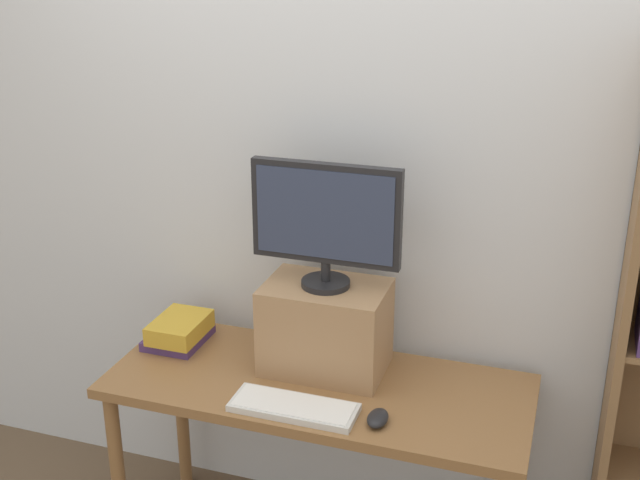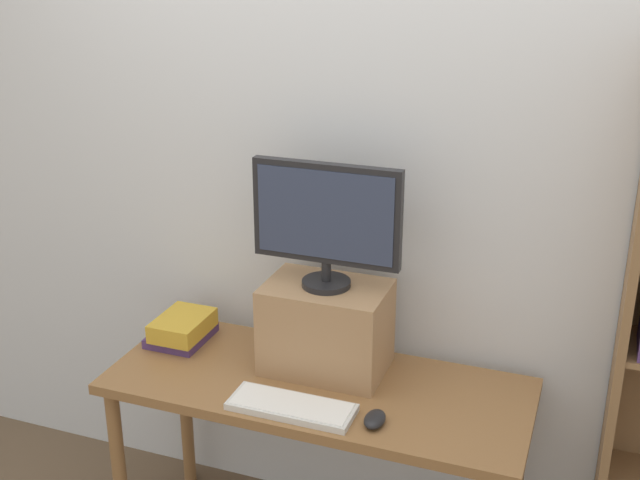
# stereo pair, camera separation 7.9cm
# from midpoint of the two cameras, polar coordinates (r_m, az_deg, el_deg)

# --- Properties ---
(back_wall) EXTENTS (7.00, 0.08, 2.60)m
(back_wall) POSITION_cam_midpoint_polar(r_m,az_deg,el_deg) (2.84, 3.28, 3.45)
(back_wall) COLOR silver
(back_wall) RESTS_ON ground_plane
(desk) EXTENTS (1.42, 0.57, 0.74)m
(desk) POSITION_cam_midpoint_polar(r_m,az_deg,el_deg) (2.78, 0.65, -11.64)
(desk) COLOR olive
(desk) RESTS_ON ground_plane
(riser_box) EXTENTS (0.41, 0.28, 0.31)m
(riser_box) POSITION_cam_midpoint_polar(r_m,az_deg,el_deg) (2.75, 1.27, -6.24)
(riser_box) COLOR #A87F56
(riser_box) RESTS_ON desk
(computer_monitor) EXTENTS (0.50, 0.16, 0.42)m
(computer_monitor) POSITION_cam_midpoint_polar(r_m,az_deg,el_deg) (2.59, 1.33, 1.46)
(computer_monitor) COLOR black
(computer_monitor) RESTS_ON riser_box
(keyboard) EXTENTS (0.40, 0.15, 0.02)m
(keyboard) POSITION_cam_midpoint_polar(r_m,az_deg,el_deg) (2.58, -1.13, -11.77)
(keyboard) COLOR silver
(keyboard) RESTS_ON desk
(computer_mouse) EXTENTS (0.06, 0.10, 0.04)m
(computer_mouse) POSITION_cam_midpoint_polar(r_m,az_deg,el_deg) (2.52, 4.84, -12.59)
(computer_mouse) COLOR black
(computer_mouse) RESTS_ON desk
(book_stack) EXTENTS (0.20, 0.24, 0.10)m
(book_stack) POSITION_cam_midpoint_polar(r_m,az_deg,el_deg) (3.00, -9.03, -6.27)
(book_stack) COLOR #4C336B
(book_stack) RESTS_ON desk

